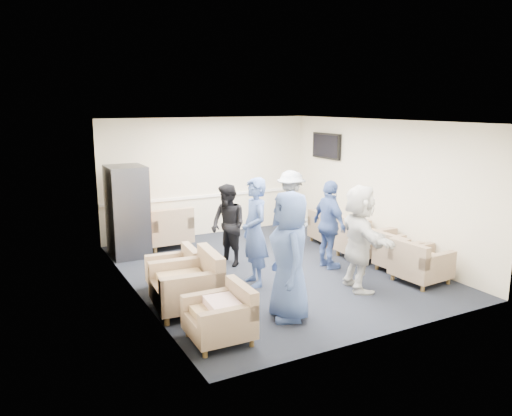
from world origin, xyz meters
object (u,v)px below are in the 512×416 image
person_mid_left (255,232)px  person_back_right (291,209)px  armchair_right_far (329,229)px  person_back_left (228,225)px  armchair_left_near (223,318)px  armchair_right_midfar (362,241)px  armchair_right_midnear (401,255)px  person_front_right (360,238)px  armchair_left_mid (190,286)px  armchair_right_near (419,265)px  person_front_left (290,256)px  armchair_left_far (176,273)px  vending_machine (128,211)px  person_mid_right (329,225)px  armchair_corner (167,230)px

person_mid_left → person_back_right: size_ratio=1.11×
armchair_right_far → person_back_left: person_back_left is taller
armchair_left_near → armchair_right_midfar: (3.86, 1.93, 0.05)m
armchair_right_midnear → armchair_right_far: armchair_right_midnear is taller
armchair_left_near → person_front_right: person_front_right is taller
armchair_left_near → armchair_left_mid: (-0.03, 1.11, 0.06)m
armchair_right_near → person_mid_left: person_mid_left is taller
armchair_right_midnear → armchair_right_midfar: armchair_right_midfar is taller
armchair_right_far → person_front_right: size_ratio=0.46×
armchair_right_midnear → person_front_right: 1.39m
person_front_left → person_front_right: 1.65m
armchair_right_midfar → person_front_right: 1.80m
armchair_right_near → person_back_left: person_back_left is taller
armchair_left_far → armchair_right_midfar: (3.82, -0.03, 0.05)m
armchair_left_far → person_front_right: size_ratio=0.47×
vending_machine → person_back_right: vending_machine is taller
vending_machine → person_front_left: (1.27, -4.06, 0.01)m
armchair_right_midnear → person_back_right: (-0.90, 2.33, 0.51)m
armchair_left_near → person_mid_right: 3.46m
armchair_left_mid → person_back_right: 3.80m
armchair_right_midnear → person_front_right: person_front_right is taller
vending_machine → armchair_left_far: bearing=-85.3°
armchair_left_near → person_back_right: (3.05, 3.29, 0.51)m
person_front_right → person_mid_right: bearing=5.2°
person_front_left → armchair_corner: bearing=-158.5°
armchair_corner → armchair_left_near: bearing=80.5°
armchair_corner → person_mid_left: size_ratio=0.51×
armchair_right_near → person_back_left: (-2.46, 2.39, 0.45)m
person_mid_right → armchair_corner: bearing=42.0°
armchair_right_midnear → armchair_left_mid: bearing=83.2°
armchair_left_far → person_front_right: person_front_right is taller
armchair_right_midfar → armchair_corner: bearing=50.3°
armchair_left_far → person_front_left: bearing=36.2°
vending_machine → armchair_left_near: bearing=-88.0°
armchair_corner → person_back_left: 1.88m
person_front_left → person_mid_left: (0.19, 1.42, -0.01)m
armchair_left_near → person_front_right: (2.71, 0.64, 0.56)m
person_mid_left → person_back_left: bearing=-175.7°
armchair_left_near → armchair_corner: bearing=172.0°
armchair_right_far → armchair_right_midfar: bearing=179.7°
armchair_corner → person_back_right: bearing=152.1°
armchair_right_near → person_mid_right: bearing=28.8°
armchair_left_far → armchair_right_midfar: 3.82m
armchair_left_near → person_front_right: size_ratio=0.45×
armchair_corner → person_front_right: bearing=116.9°
person_front_left → person_front_right: (1.59, 0.43, -0.05)m
armchair_right_midnear → armchair_corner: 4.79m
vending_machine → person_mid_left: 3.02m
person_front_left → person_back_left: (0.24, 2.58, -0.15)m
armchair_right_midnear → person_back_left: 3.20m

